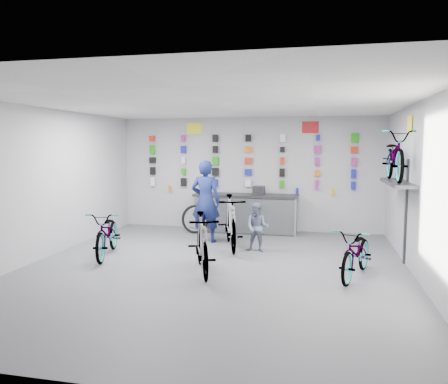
% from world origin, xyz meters
% --- Properties ---
extents(floor, '(8.00, 8.00, 0.00)m').
position_xyz_m(floor, '(0.00, 0.00, 0.00)').
color(floor, '#4C4C51').
rests_on(floor, ground).
extents(ceiling, '(8.00, 8.00, 0.00)m').
position_xyz_m(ceiling, '(0.00, 0.00, 3.00)').
color(ceiling, white).
rests_on(ceiling, wall_back).
extents(wall_back, '(7.00, 0.00, 7.00)m').
position_xyz_m(wall_back, '(0.00, 4.00, 1.50)').
color(wall_back, '#B0B0B3').
rests_on(wall_back, floor).
extents(wall_front, '(7.00, 0.00, 7.00)m').
position_xyz_m(wall_front, '(0.00, -4.00, 1.50)').
color(wall_front, '#B0B0B3').
rests_on(wall_front, floor).
extents(wall_left, '(0.00, 8.00, 8.00)m').
position_xyz_m(wall_left, '(-3.50, 0.00, 1.50)').
color(wall_left, '#B0B0B3').
rests_on(wall_left, floor).
extents(wall_right, '(0.00, 8.00, 8.00)m').
position_xyz_m(wall_right, '(3.50, 0.00, 1.50)').
color(wall_right, '#B0B0B3').
rests_on(wall_right, floor).
extents(counter, '(2.70, 0.66, 1.00)m').
position_xyz_m(counter, '(0.00, 3.54, 0.49)').
color(counter, black).
rests_on(counter, floor).
extents(merch_wall, '(5.58, 0.08, 1.56)m').
position_xyz_m(merch_wall, '(-0.04, 3.93, 1.80)').
color(merch_wall, white).
rests_on(merch_wall, wall_back).
extents(wall_bracket, '(0.39, 1.90, 2.00)m').
position_xyz_m(wall_bracket, '(3.33, 1.20, 1.46)').
color(wall_bracket, '#333338').
rests_on(wall_bracket, wall_right).
extents(sign_left, '(0.42, 0.02, 0.30)m').
position_xyz_m(sign_left, '(-1.50, 3.98, 2.72)').
color(sign_left, yellow).
rests_on(sign_left, wall_back).
extents(sign_right, '(0.42, 0.02, 0.30)m').
position_xyz_m(sign_right, '(1.60, 3.98, 2.72)').
color(sign_right, red).
rests_on(sign_right, wall_back).
extents(sign_side, '(0.02, 0.40, 0.30)m').
position_xyz_m(sign_side, '(3.48, 1.20, 2.65)').
color(sign_side, yellow).
rests_on(sign_side, wall_right).
extents(bike_left, '(1.09, 1.91, 0.95)m').
position_xyz_m(bike_left, '(-2.32, 0.49, 0.47)').
color(bike_left, gray).
rests_on(bike_left, floor).
extents(bike_center, '(1.09, 1.83, 1.06)m').
position_xyz_m(bike_center, '(-0.12, -0.25, 0.53)').
color(bike_center, gray).
rests_on(bike_center, floor).
extents(bike_right, '(1.07, 1.76, 0.87)m').
position_xyz_m(bike_right, '(2.52, 0.07, 0.44)').
color(bike_right, gray).
rests_on(bike_right, floor).
extents(bike_service, '(1.09, 2.02, 1.17)m').
position_xyz_m(bike_service, '(-0.01, 1.70, 0.58)').
color(bike_service, gray).
rests_on(bike_service, floor).
extents(bike_wall, '(0.63, 1.80, 0.95)m').
position_xyz_m(bike_wall, '(3.25, 1.20, 2.05)').
color(bike_wall, gray).
rests_on(bike_wall, wall_bracket).
extents(clerk, '(0.73, 0.51, 1.92)m').
position_xyz_m(clerk, '(-0.72, 2.24, 0.96)').
color(clerk, navy).
rests_on(clerk, floor).
extents(customer, '(0.55, 0.45, 1.04)m').
position_xyz_m(customer, '(0.60, 1.52, 0.52)').
color(customer, slate).
rests_on(customer, floor).
extents(spare_wheel, '(0.75, 0.22, 0.75)m').
position_xyz_m(spare_wheel, '(-1.25, 3.17, 0.37)').
color(spare_wheel, black).
rests_on(spare_wheel, floor).
extents(register, '(0.30, 0.32, 0.22)m').
position_xyz_m(register, '(0.35, 3.55, 1.11)').
color(register, black).
rests_on(register, counter).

